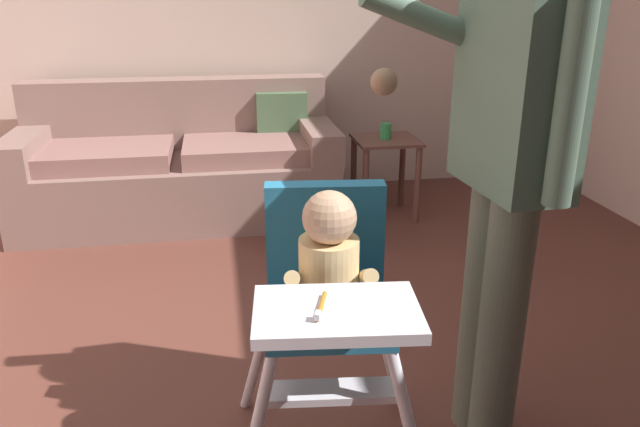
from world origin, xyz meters
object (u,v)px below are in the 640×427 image
Objects in this scene: couch at (181,166)px; high_chair at (328,284)px; adult_standing at (507,168)px; sippy_cup at (386,131)px; side_table at (385,160)px.

high_chair reaches higher than couch.
couch is at bearing -69.24° from adult_standing.
sippy_cup is (1.31, -0.24, 0.24)m from couch.
adult_standing is at bearing 99.92° from high_chair.
high_chair is at bearing 12.64° from couch.
side_table is at bearing 166.68° from high_chair.
couch is 3.86× the size of side_table.
adult_standing is (0.53, 0.03, 0.31)m from high_chair.
side_table is (0.77, 2.16, -0.24)m from high_chair.
high_chair is 2.29m from sippy_cup.
couch is 2.47m from high_chair.
high_chair is at bearing -109.74° from side_table.
high_chair is 9.19× the size of sippy_cup.
side_table is 5.20× the size of sippy_cup.
couch reaches higher than sippy_cup.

